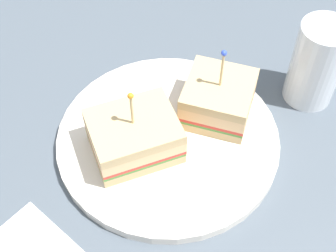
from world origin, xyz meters
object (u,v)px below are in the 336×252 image
(plate, at_px, (168,139))
(sandwich_half_back, at_px, (135,138))
(drink_glass, at_px, (315,67))
(sandwich_half_front, at_px, (218,99))

(plate, xyz_separation_m, sandwich_half_back, (-0.05, -0.00, 0.03))
(sandwich_half_back, distance_m, drink_glass, 0.26)
(sandwich_half_front, bearing_deg, sandwich_half_back, -175.95)
(sandwich_half_back, bearing_deg, drink_glass, -2.23)
(sandwich_half_back, relative_size, drink_glass, 0.92)
(sandwich_half_front, distance_m, drink_glass, 0.14)
(sandwich_half_back, height_order, drink_glass, drink_glass)
(plate, bearing_deg, sandwich_half_back, -176.93)
(plate, distance_m, sandwich_half_back, 0.06)
(plate, height_order, drink_glass, drink_glass)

